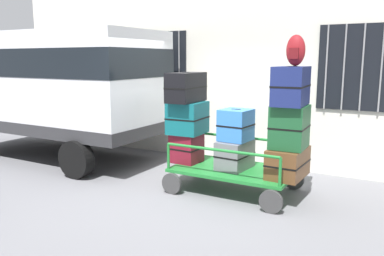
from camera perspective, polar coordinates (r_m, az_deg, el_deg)
ground_plane at (r=6.61m, az=-0.82°, el=-8.99°), size 40.00×40.00×0.00m
building_wall at (r=8.25m, az=7.11°, el=12.32°), size 12.00×0.37×5.00m
van at (r=9.05m, az=-19.19°, el=6.35°), size 4.80×2.10×2.70m
luggage_cart at (r=6.48m, az=6.12°, el=-6.39°), size 1.99×1.26×0.39m
cart_railing at (r=6.38m, az=6.19°, el=-2.83°), size 1.89×1.12×0.43m
suitcase_left_bottom at (r=6.77m, az=-0.80°, el=-2.92°), size 0.50×0.47×0.50m
suitcase_left_middle at (r=6.70m, az=-0.65°, el=1.50°), size 0.58×0.65×0.55m
suitcase_left_top at (r=6.61m, az=-0.85°, el=5.93°), size 0.43×0.82×0.50m
suitcase_midleft_bottom at (r=6.42m, az=6.23°, el=-3.86°), size 0.49×0.67×0.46m
suitcase_midleft_middle at (r=6.34m, az=6.39°, el=0.45°), size 0.49×0.52×0.51m
suitcase_center_bottom at (r=6.10m, az=13.73°, el=-4.88°), size 0.52×0.78×0.45m
suitcase_center_middle at (r=6.00m, az=13.98°, el=0.18°), size 0.52×0.62×0.64m
suitcase_center_top at (r=5.91m, az=14.17°, el=5.94°), size 0.49×0.76×0.57m
backpack at (r=5.88m, az=14.81°, el=10.82°), size 0.27×0.22×0.44m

